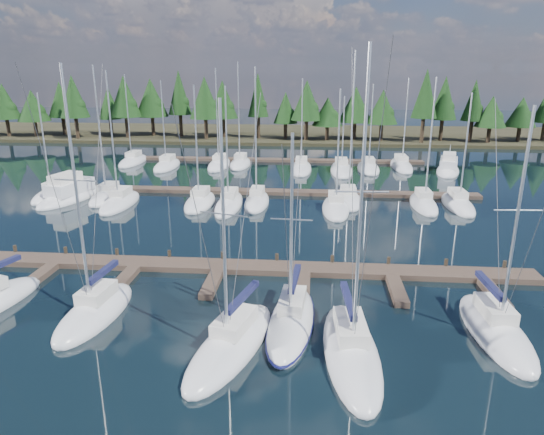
# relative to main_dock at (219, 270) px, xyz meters

# --- Properties ---
(ground) EXTENTS (260.00, 260.00, 0.00)m
(ground) POSITION_rel_main_dock_xyz_m (0.00, 12.64, -0.20)
(ground) COLOR black
(ground) RESTS_ON ground
(far_shore) EXTENTS (220.00, 30.00, 0.60)m
(far_shore) POSITION_rel_main_dock_xyz_m (0.00, 72.64, 0.10)
(far_shore) COLOR #2F2C1A
(far_shore) RESTS_ON ground
(main_dock) EXTENTS (44.00, 6.13, 0.90)m
(main_dock) POSITION_rel_main_dock_xyz_m (0.00, 0.00, 0.00)
(main_dock) COLOR #4C3B2F
(main_dock) RESTS_ON ground
(back_docks) EXTENTS (50.00, 21.80, 0.40)m
(back_docks) POSITION_rel_main_dock_xyz_m (0.00, 32.23, -0.00)
(back_docks) COLOR #4C3B2F
(back_docks) RESTS_ON ground
(front_sailboat_2) EXTENTS (3.37, 7.76, 14.83)m
(front_sailboat_2) POSITION_rel_main_dock_xyz_m (-5.90, -6.84, 0.10)
(front_sailboat_2) COLOR silver
(front_sailboat_2) RESTS_ON ground
(front_sailboat_3) EXTENTS (4.97, 9.33, 13.37)m
(front_sailboat_3) POSITION_rel_main_dock_xyz_m (2.52, -9.54, 0.08)
(front_sailboat_3) COLOR silver
(front_sailboat_3) RESTS_ON ground
(front_sailboat_4) EXTENTS (3.19, 9.06, 11.59)m
(front_sailboat_4) POSITION_rel_main_dock_xyz_m (5.46, -6.97, 0.07)
(front_sailboat_4) COLOR silver
(front_sailboat_4) RESTS_ON ground
(front_sailboat_5) EXTENTS (3.34, 9.76, 15.60)m
(front_sailboat_5) POSITION_rel_main_dock_xyz_m (8.57, -9.61, 0.10)
(front_sailboat_5) COLOR silver
(front_sailboat_5) RESTS_ON ground
(front_sailboat_6) EXTENTS (3.04, 8.51, 12.97)m
(front_sailboat_6) POSITION_rel_main_dock_xyz_m (16.47, -6.95, 0.08)
(front_sailboat_6) COLOR silver
(front_sailboat_6) RESTS_ON ground
(back_sailboat_rows) EXTENTS (46.51, 32.41, 16.24)m
(back_sailboat_rows) POSITION_rel_main_dock_xyz_m (0.22, 27.82, 0.06)
(back_sailboat_rows) COLOR silver
(back_sailboat_rows) RESTS_ON ground
(motor_yacht_left) EXTENTS (5.44, 10.27, 4.90)m
(motor_yacht_left) POSITION_rel_main_dock_xyz_m (-19.89, 18.13, 0.33)
(motor_yacht_left) COLOR silver
(motor_yacht_left) RESTS_ON ground
(motor_yacht_right) EXTENTS (5.25, 9.38, 4.45)m
(motor_yacht_right) POSITION_rel_main_dock_xyz_m (25.02, 36.54, 0.29)
(motor_yacht_right) COLOR silver
(motor_yacht_right) RESTS_ON ground
(tree_line) EXTENTS (187.70, 11.96, 13.13)m
(tree_line) POSITION_rel_main_dock_xyz_m (-1.67, 62.84, 7.22)
(tree_line) COLOR black
(tree_line) RESTS_ON far_shore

